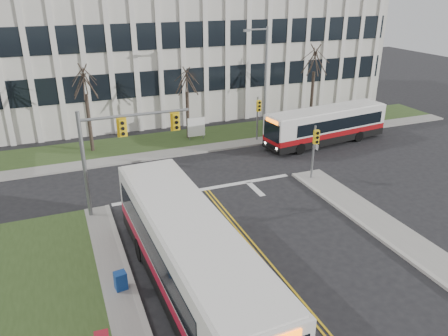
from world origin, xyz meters
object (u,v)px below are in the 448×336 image
(streetlight, at_px, (264,77))
(bus_cross, at_px, (326,126))
(directory_sign, at_px, (196,127))
(newspaper_box_blue, at_px, (121,282))
(bus_main, at_px, (189,259))

(streetlight, height_order, bus_cross, streetlight)
(directory_sign, bearing_deg, bus_cross, -25.18)
(newspaper_box_blue, bearing_deg, streetlight, 40.21)
(streetlight, xyz_separation_m, directory_sign, (-5.53, 1.30, -4.02))
(bus_cross, bearing_deg, streetlight, -134.83)
(bus_main, relative_size, newspaper_box_blue, 14.11)
(streetlight, height_order, directory_sign, streetlight)
(bus_main, bearing_deg, bus_cross, 39.17)
(streetlight, distance_m, bus_cross, 6.52)
(directory_sign, height_order, bus_cross, bus_cross)
(bus_main, height_order, newspaper_box_blue, bus_main)
(bus_cross, height_order, newspaper_box_blue, bus_cross)
(directory_sign, bearing_deg, bus_main, -109.24)
(bus_cross, distance_m, newspaper_box_blue, 23.07)
(streetlight, xyz_separation_m, bus_main, (-12.11, -17.55, -3.41))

